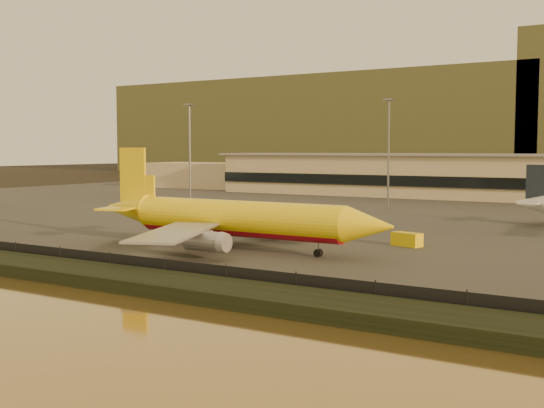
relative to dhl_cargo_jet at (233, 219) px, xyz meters
The scene contains 9 objects.
ground 11.10m from the dhl_cargo_jet, 64.12° to the right, with size 900.00×900.00×0.00m, color black.
embankment 26.80m from the dhl_cargo_jet, 80.35° to the right, with size 320.00×7.00×1.40m, color black.
tarmac 86.06m from the dhl_cargo_jet, 87.03° to the left, with size 320.00×220.00×0.20m, color #2D2D2D.
perimeter_fence 22.82m from the dhl_cargo_jet, 78.66° to the right, with size 300.00×0.05×2.20m, color black.
terminal_building 116.83m from the dhl_cargo_jet, 94.95° to the left, with size 202.00×25.00×12.60m.
apron_light_masts 69.57m from the dhl_cargo_jet, 73.54° to the left, with size 152.20×12.20×25.40m.
dhl_cargo_jet is the anchor object (origin of this frame).
gse_vehicle_yellow 25.01m from the dhl_cargo_jet, 38.04° to the left, with size 4.34×1.95×1.95m, color yellow.
gse_vehicle_white 32.95m from the dhl_cargo_jet, 118.57° to the left, with size 3.96×1.78×1.78m, color white.
Camera 1 is at (48.95, -67.99, 13.98)m, focal length 45.00 mm.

